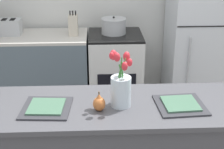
{
  "coord_description": "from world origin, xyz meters",
  "views": [
    {
      "loc": [
        -0.11,
        -2.11,
        2.0
      ],
      "look_at": [
        0.0,
        0.25,
        1.0
      ],
      "focal_mm": 55.0,
      "sensor_mm": 36.0,
      "label": 1
    }
  ],
  "objects": [
    {
      "name": "toaster",
      "position": [
        -1.08,
        1.65,
        1.0
      ],
      "size": [
        0.28,
        0.18,
        0.17
      ],
      "color": "#B7BABC",
      "rests_on": "back_counter"
    },
    {
      "name": "pear_figurine",
      "position": [
        -0.1,
        -0.08,
        0.94
      ],
      "size": [
        0.08,
        0.08,
        0.14
      ],
      "color": "#C66B33",
      "rests_on": "kitchen_island"
    },
    {
      "name": "flower_vase",
      "position": [
        0.05,
        -0.01,
        1.02
      ],
      "size": [
        0.15,
        0.16,
        0.4
      ],
      "color": "silver",
      "rests_on": "kitchen_island"
    },
    {
      "name": "refrigerator",
      "position": [
        1.05,
        1.6,
        0.87
      ],
      "size": [
        0.68,
        0.67,
        1.75
      ],
      "color": "silver",
      "rests_on": "ground_plane"
    },
    {
      "name": "stove_range",
      "position": [
        0.1,
        1.6,
        0.46
      ],
      "size": [
        0.6,
        0.61,
        0.92
      ],
      "color": "silver",
      "rests_on": "ground_plane"
    },
    {
      "name": "plate_setting_right",
      "position": [
        0.46,
        -0.04,
        0.89
      ],
      "size": [
        0.35,
        0.35,
        0.02
      ],
      "color": "#333338",
      "rests_on": "kitchen_island"
    },
    {
      "name": "knife_block",
      "position": [
        -0.37,
        1.6,
        1.03
      ],
      "size": [
        0.1,
        0.14,
        0.27
      ],
      "color": "beige",
      "rests_on": "back_counter"
    },
    {
      "name": "plate_setting_left",
      "position": [
        -0.46,
        -0.04,
        0.89
      ],
      "size": [
        0.35,
        0.35,
        0.02
      ],
      "color": "#333338",
      "rests_on": "kitchen_island"
    },
    {
      "name": "back_counter",
      "position": [
        -1.06,
        1.6,
        0.46
      ],
      "size": [
        1.68,
        0.6,
        0.92
      ],
      "color": "slate",
      "rests_on": "ground_plane"
    },
    {
      "name": "cooking_pot",
      "position": [
        0.08,
        1.63,
        1.01
      ],
      "size": [
        0.28,
        0.28,
        0.2
      ],
      "color": "#B2B5B7",
      "rests_on": "stove_range"
    }
  ]
}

